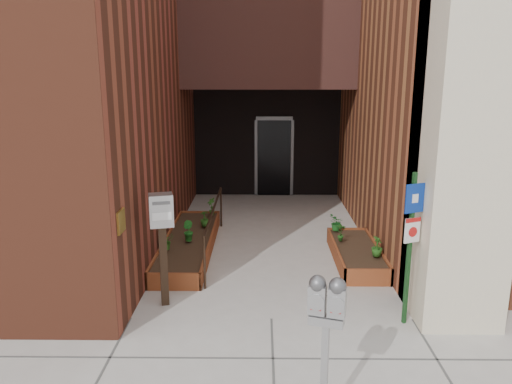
{
  "coord_description": "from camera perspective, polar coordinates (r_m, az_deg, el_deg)",
  "views": [
    {
      "loc": [
        -0.14,
        -6.43,
        3.43
      ],
      "look_at": [
        -0.24,
        1.8,
        1.41
      ],
      "focal_mm": 35.0,
      "sensor_mm": 36.0,
      "label": 1
    }
  ],
  "objects": [
    {
      "name": "payment_dropbox",
      "position": [
        7.36,
        -10.71,
        -3.84
      ],
      "size": [
        0.39,
        0.33,
        1.71
      ],
      "color": "black",
      "rests_on": "ground"
    },
    {
      "name": "shrub_left_b",
      "position": [
        9.47,
        -7.8,
        -4.42
      ],
      "size": [
        0.3,
        0.3,
        0.38
      ],
      "primitive_type": "imported",
      "rotation": [
        0.0,
        0.0,
        2.27
      ],
      "color": "#1C621C",
      "rests_on": "planter_left"
    },
    {
      "name": "sign_post",
      "position": [
        6.97,
        17.32,
        -4.52
      ],
      "size": [
        0.28,
        0.13,
        2.14
      ],
      "color": "#163E1A",
      "rests_on": "ground"
    },
    {
      "name": "shrub_right_b",
      "position": [
        9.51,
        9.7,
        -4.55
      ],
      "size": [
        0.24,
        0.24,
        0.35
      ],
      "primitive_type": "imported",
      "rotation": [
        0.0,
        0.0,
        2.72
      ],
      "color": "#1E5117",
      "rests_on": "planter_right"
    },
    {
      "name": "planter_left",
      "position": [
        9.81,
        -7.67,
        -5.99
      ],
      "size": [
        0.9,
        3.6,
        0.3
      ],
      "color": "brown",
      "rests_on": "ground"
    },
    {
      "name": "handrail",
      "position": [
        9.51,
        -4.84,
        -2.66
      ],
      "size": [
        0.04,
        3.34,
        0.9
      ],
      "color": "black",
      "rests_on": "ground"
    },
    {
      "name": "architecture",
      "position": [
        13.41,
        0.52,
        20.41
      ],
      "size": [
        20.0,
        14.6,
        10.0
      ],
      "color": "brown",
      "rests_on": "ground"
    },
    {
      "name": "planter_right",
      "position": [
        9.4,
        11.39,
        -7.03
      ],
      "size": [
        0.8,
        2.2,
        0.3
      ],
      "color": "brown",
      "rests_on": "ground"
    },
    {
      "name": "shrub_left_a",
      "position": [
        9.1,
        -10.24,
        -5.51
      ],
      "size": [
        0.37,
        0.37,
        0.32
      ],
      "primitive_type": "imported",
      "rotation": [
        0.0,
        0.0,
        0.35
      ],
      "color": "#295819",
      "rests_on": "planter_left"
    },
    {
      "name": "shrub_right_c",
      "position": [
        10.09,
        9.16,
        -3.49
      ],
      "size": [
        0.39,
        0.39,
        0.33
      ],
      "primitive_type": "imported",
      "rotation": [
        0.0,
        0.0,
        4.28
      ],
      "color": "#18571C",
      "rests_on": "planter_right"
    },
    {
      "name": "parking_meter",
      "position": [
        4.85,
        8.06,
        -13.43
      ],
      "size": [
        0.37,
        0.22,
        1.58
      ],
      "color": "#939395",
      "rests_on": "ground"
    },
    {
      "name": "ground",
      "position": [
        7.29,
        1.77,
        -14.3
      ],
      "size": [
        80.0,
        80.0,
        0.0
      ],
      "primitive_type": "plane",
      "color": "#9E9991",
      "rests_on": "ground"
    },
    {
      "name": "shrub_left_c",
      "position": [
        10.3,
        -5.88,
        -3.01
      ],
      "size": [
        0.25,
        0.25,
        0.33
      ],
      "primitive_type": "imported",
      "rotation": [
        0.0,
        0.0,
        3.65
      ],
      "color": "#234F16",
      "rests_on": "planter_left"
    },
    {
      "name": "shrub_left_d",
      "position": [
        11.06,
        -5.11,
        -1.66
      ],
      "size": [
        0.29,
        0.29,
        0.39
      ],
      "primitive_type": "imported",
      "rotation": [
        0.0,
        0.0,
        5.31
      ],
      "color": "#2B621C",
      "rests_on": "planter_left"
    },
    {
      "name": "shrub_right_a",
      "position": [
        8.88,
        13.67,
        -6.06
      ],
      "size": [
        0.26,
        0.26,
        0.35
      ],
      "primitive_type": "imported",
      "rotation": [
        0.0,
        0.0,
        1.15
      ],
      "color": "#225317",
      "rests_on": "planter_right"
    }
  ]
}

